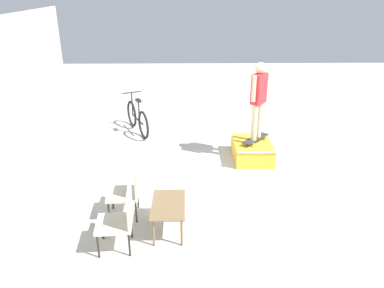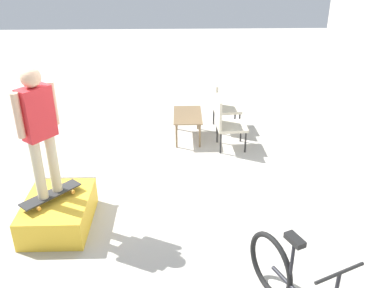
# 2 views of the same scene
# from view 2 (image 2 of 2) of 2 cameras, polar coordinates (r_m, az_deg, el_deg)

# --- Properties ---
(ground_plane) EXTENTS (24.00, 24.00, 0.00)m
(ground_plane) POSITION_cam_2_polar(r_m,az_deg,el_deg) (6.73, -10.97, -5.66)
(ground_plane) COLOR #B7B2A8
(skate_ramp_box) EXTENTS (1.13, 0.83, 0.42)m
(skate_ramp_box) POSITION_cam_2_polar(r_m,az_deg,el_deg) (5.99, -17.36, -8.64)
(skate_ramp_box) COLOR gold
(skate_ramp_box) RESTS_ON ground_plane
(skateboard_on_ramp) EXTENTS (0.74, 0.69, 0.07)m
(skateboard_on_ramp) POSITION_cam_2_polar(r_m,az_deg,el_deg) (5.85, -18.30, -6.41)
(skateboard_on_ramp) COLOR #2D2D2D
(skateboard_on_ramp) RESTS_ON skate_ramp_box
(person_skater) EXTENTS (0.47, 0.39, 1.67)m
(person_skater) POSITION_cam_2_polar(r_m,az_deg,el_deg) (5.40, -19.77, 2.53)
(person_skater) COLOR #C6B793
(person_skater) RESTS_ON skateboard_on_ramp
(coffee_table) EXTENTS (0.90, 0.52, 0.48)m
(coffee_table) POSITION_cam_2_polar(r_m,az_deg,el_deg) (7.99, -0.58, 3.54)
(coffee_table) COLOR brown
(coffee_table) RESTS_ON ground_plane
(patio_chair_left) EXTENTS (0.56, 0.56, 0.96)m
(patio_chair_left) POSITION_cam_2_polar(r_m,az_deg,el_deg) (8.38, 4.00, 5.35)
(patio_chair_left) COLOR black
(patio_chair_left) RESTS_ON ground_plane
(patio_chair_right) EXTENTS (0.55, 0.55, 0.96)m
(patio_chair_right) POSITION_cam_2_polar(r_m,az_deg,el_deg) (7.60, 4.59, 3.07)
(patio_chair_right) COLOR black
(patio_chair_right) RESTS_ON ground_plane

